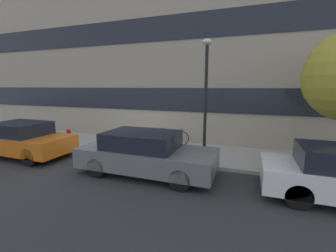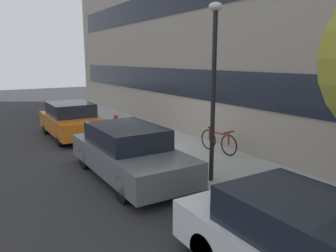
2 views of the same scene
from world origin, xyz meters
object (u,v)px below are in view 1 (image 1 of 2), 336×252
Objects in this scene: parked_car_orange at (24,139)px; parked_car_grey at (146,153)px; bicycle at (172,137)px; lamp_post at (206,87)px; fire_hydrant at (69,137)px.

parked_car_grey is at bearing 0.00° from parked_car_orange.
parked_car_grey reaches higher than bicycle.
parked_car_grey is at bearing -90.97° from bicycle.
fire_hydrant is at bearing 179.24° from lamp_post.
lamp_post is (1.60, 1.48, 2.07)m from parked_car_grey.
parked_car_grey is 3.01m from lamp_post.
fire_hydrant is (-4.60, 1.56, -0.17)m from parked_car_grey.
fire_hydrant is 4.69m from bicycle.
bicycle is (-0.23, 3.26, -0.17)m from parked_car_grey.
lamp_post is (7.00, 1.48, 2.06)m from parked_car_orange.
fire_hydrant is at bearing -163.85° from bicycle.
fire_hydrant is at bearing 62.86° from parked_car_orange.
parked_car_orange is at bearing -152.83° from bicycle.
parked_car_grey is at bearing -18.75° from fire_hydrant.
parked_car_grey is at bearing -137.23° from lamp_post.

